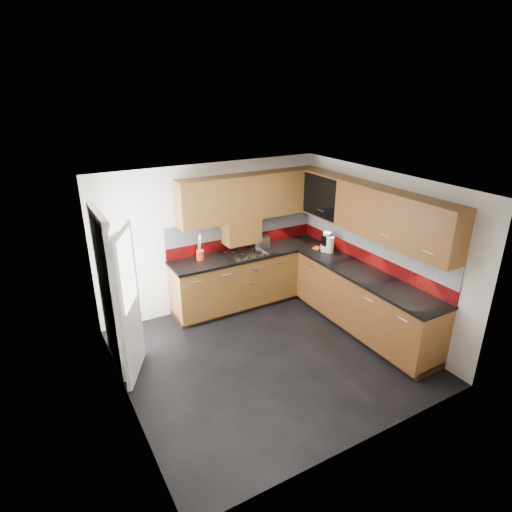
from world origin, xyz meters
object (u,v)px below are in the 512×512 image
utensil_pot (200,254)px  toaster (260,242)px  food_processor (327,243)px  gas_hob (246,253)px

utensil_pot → toaster: size_ratio=1.59×
toaster → food_processor: bearing=-36.7°
toaster → utensil_pot: bearing=179.0°
food_processor → toaster: bearing=143.3°
gas_hob → food_processor: bearing=-24.2°
toaster → food_processor: food_processor is taller
gas_hob → food_processor: 1.34m
gas_hob → toaster: (0.33, 0.11, 0.08)m
utensil_pot → food_processor: (1.96, -0.68, 0.05)m
gas_hob → utensil_pot: bearing=170.1°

